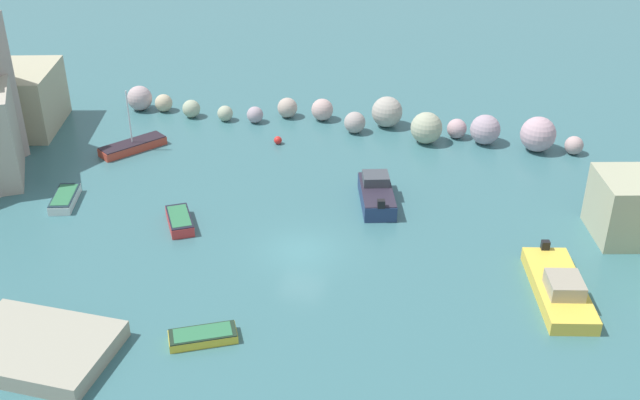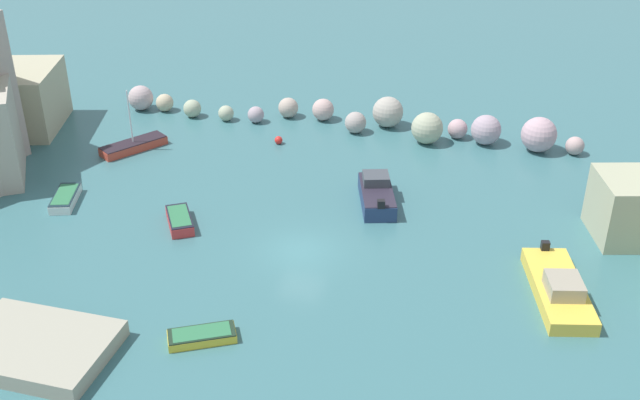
# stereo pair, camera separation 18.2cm
# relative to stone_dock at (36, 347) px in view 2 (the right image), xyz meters

# --- Properties ---
(cove_water) EXTENTS (160.00, 160.00, 0.00)m
(cove_water) POSITION_rel_stone_dock_xyz_m (9.35, 11.57, -0.42)
(cove_water) COLOR #396B71
(cove_water) RESTS_ON ground
(rock_breakwater) EXTENTS (34.95, 4.57, 2.50)m
(rock_breakwater) POSITION_rel_stone_dock_xyz_m (10.84, 28.94, 0.60)
(rock_breakwater) COLOR #B7A0A3
(rock_breakwater) RESTS_ON ground
(stone_dock) EXTENTS (6.90, 4.99, 0.83)m
(stone_dock) POSITION_rel_stone_dock_xyz_m (0.00, 0.00, 0.00)
(stone_dock) COLOR #9D9986
(stone_dock) RESTS_ON ground
(channel_buoy) EXTENTS (0.58, 0.58, 0.58)m
(channel_buoy) POSITION_rel_stone_dock_xyz_m (3.84, 25.04, -0.12)
(channel_buoy) COLOR red
(channel_buoy) RESTS_ON cove_water
(moored_boat_0) EXTENTS (3.88, 4.73, 4.49)m
(moored_boat_0) POSITION_rel_stone_dock_xyz_m (-5.89, 21.47, -0.08)
(moored_boat_0) COLOR #BE4230
(moored_boat_0) RESTS_ON cove_water
(moored_boat_1) EXTENTS (2.22, 3.49, 0.61)m
(moored_boat_1) POSITION_rel_stone_dock_xyz_m (-6.44, 13.26, -0.10)
(moored_boat_1) COLOR silver
(moored_boat_1) RESTS_ON cove_water
(moored_boat_2) EXTENTS (3.86, 7.10, 1.54)m
(moored_boat_2) POSITION_rel_stone_dock_xyz_m (23.29, 10.72, 0.10)
(moored_boat_2) COLOR yellow
(moored_boat_2) RESTS_ON cove_water
(moored_boat_3) EXTENTS (3.41, 2.61, 0.50)m
(moored_boat_3) POSITION_rel_stone_dock_xyz_m (6.97, 2.88, -0.15)
(moored_boat_3) COLOR gold
(moored_boat_3) RESTS_ON cove_water
(moored_boat_4) EXTENTS (3.25, 5.14, 1.64)m
(moored_boat_4) POSITION_rel_stone_dock_xyz_m (12.41, 18.13, 0.22)
(moored_boat_4) COLOR navy
(moored_boat_4) RESTS_ON cove_water
(moored_boat_5) EXTENTS (2.72, 3.32, 0.68)m
(moored_boat_5) POSITION_rel_stone_dock_xyz_m (1.62, 12.49, -0.06)
(moored_boat_5) COLOR #C43535
(moored_boat_5) RESTS_ON cove_water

